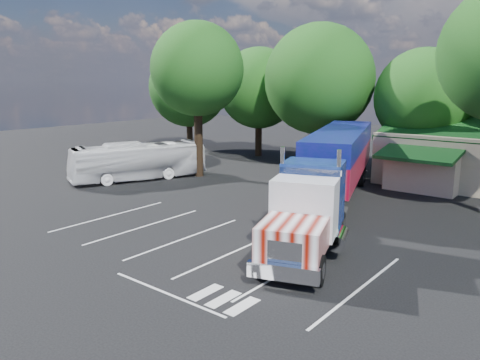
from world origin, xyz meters
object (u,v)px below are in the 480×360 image
Objects in this scene: silver_sedan at (416,176)px; woman at (274,205)px; bicycle at (329,192)px; tour_bus at (139,161)px; semi_truck at (333,165)px.

woman is at bearing 168.44° from silver_sedan.
woman is 6.33m from bicycle.
woman is 14.76m from silver_sedan.
tour_bus is (-14.96, 2.27, 0.66)m from woman.
semi_truck reaches higher than silver_sedan.
semi_truck is 13.37× the size of bicycle.
silver_sedan reaches higher than bicycle.
bicycle is 0.42× the size of silver_sedan.
semi_truck is at bearing 170.94° from silver_sedan.
semi_truck is at bearing 29.43° from tour_bus.
woman reaches higher than silver_sedan.
tour_bus reaches higher than woman.
silver_sedan is at bearing 55.67° from tour_bus.
tour_bus is at bearing 167.64° from semi_truck.
bicycle is at bearing -35.79° from woman.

